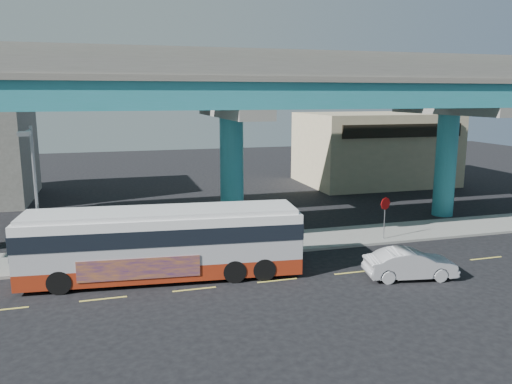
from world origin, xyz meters
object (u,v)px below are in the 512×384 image
object	(u,v)px
stop_sign	(385,209)
sedan	(410,264)
street_lamp	(33,179)
transit_bus	(163,241)

from	to	relation	value
stop_sign	sedan	bearing A→B (deg)	-103.73
street_lamp	stop_sign	world-z (taller)	street_lamp
sedan	stop_sign	xyz separation A→B (m)	(2.05, 5.96, 1.29)
transit_bus	sedan	distance (m)	11.97
sedan	stop_sign	distance (m)	6.43
transit_bus	stop_sign	world-z (taller)	transit_bus
sedan	street_lamp	world-z (taller)	street_lamp
transit_bus	sedan	world-z (taller)	transit_bus
transit_bus	stop_sign	distance (m)	13.71
sedan	transit_bus	bearing A→B (deg)	83.47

